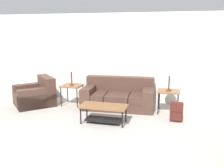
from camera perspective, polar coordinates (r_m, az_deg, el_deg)
The scene contains 9 objects.
wall_back at distance 7.37m, azimuth 2.97°, elevation 5.88°, with size 8.81×0.06×2.60m.
couch at distance 6.90m, azimuth 1.49°, elevation -3.05°, with size 1.98×1.06×0.82m.
armchair at distance 7.48m, azimuth -17.07°, elevation -2.48°, with size 1.42×1.42×0.80m.
coffee_table at distance 5.76m, azimuth -1.94°, elevation -5.96°, with size 1.09×0.53×0.42m.
side_table_left at distance 7.18m, azimuth -9.16°, elevation -0.70°, with size 0.56×0.53×0.58m.
side_table_right at distance 6.60m, azimuth 12.81°, elevation -1.96°, with size 0.56×0.53×0.58m.
table_lamp_left at distance 7.07m, azimuth -9.31°, elevation 3.80°, with size 0.34×0.34×0.64m.
table_lamp_right at distance 6.49m, azimuth 13.04°, elevation 2.92°, with size 0.34×0.34×0.64m.
backpack at distance 6.08m, azimuth 14.50°, elevation -6.26°, with size 0.30×0.24×0.45m.
Camera 1 is at (1.45, -2.55, 2.08)m, focal length 40.00 mm.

